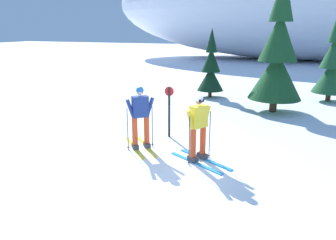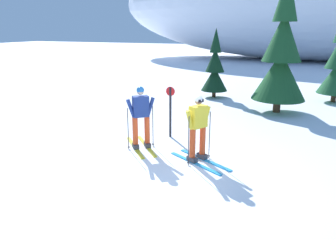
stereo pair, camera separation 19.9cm
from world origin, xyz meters
name	(u,v)px [view 2 (the right image)]	position (x,y,z in m)	size (l,w,h in m)	color
ground_plane	(171,175)	(0.00, 0.00, 0.00)	(120.00, 120.00, 0.00)	white
skier_yellow_jacket	(198,128)	(0.32, 1.04, 0.88)	(1.74, 1.25, 1.69)	#2893CC
skier_navy_jacket	(141,117)	(-1.40, 1.33, 0.92)	(1.48, 1.62, 1.75)	gold
pine_tree_far_left	(215,69)	(-1.25, 8.95, 1.36)	(1.26, 1.26, 3.26)	#47301E
pine_tree_center_left	(281,56)	(1.80, 7.00, 2.22)	(2.05, 2.05, 5.31)	#47301E
snow_ridge_background	(316,1)	(3.37, 31.08, 5.86)	(41.15, 18.17, 11.72)	white
trail_marker_post	(170,109)	(-1.01, 2.56, 0.89)	(0.28, 0.07, 1.57)	black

